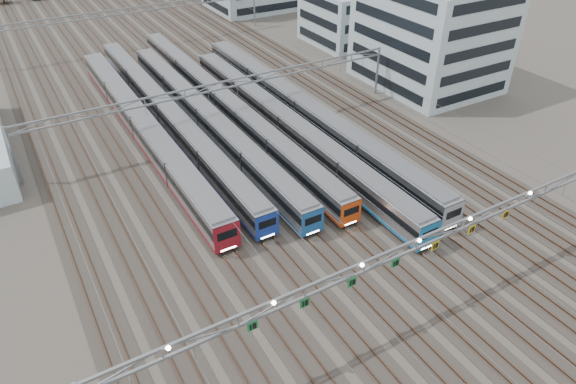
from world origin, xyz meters
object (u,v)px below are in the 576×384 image
train_a (142,126)px  gantry_far (132,15)px  gantry_near (417,247)px  gantry_mid (223,91)px  depot_bldg_south (431,33)px  depot_bldg_mid (346,16)px  train_b (167,113)px  train_d (223,102)px  train_e (287,125)px  train_f (303,110)px  train_c (206,118)px

train_a → gantry_far: size_ratio=1.03×
gantry_near → gantry_mid: 40.12m
depot_bldg_south → depot_bldg_mid: depot_bldg_south is taller
train_a → train_b: train_a is taller
train_d → gantry_far: 39.46m
train_e → depot_bldg_south: size_ratio=2.65×
gantry_near → gantry_far: (0.05, 85.12, -0.70)m
gantry_far → depot_bldg_south: 59.63m
train_f → depot_bldg_south: depot_bldg_south is taller
gantry_near → train_c: bearing=93.0°
train_e → depot_bldg_mid: 45.23m
train_c → train_b: bearing=136.8°
train_d → depot_bldg_south: bearing=-10.1°
train_e → depot_bldg_mid: (32.49, 31.30, 3.32)m
train_a → train_b: bearing=29.7°
train_a → train_c: 9.15m
train_b → train_f: 20.40m
depot_bldg_mid → train_d: bearing=-152.8°
train_c → train_e: bearing=-42.7°
train_d → gantry_mid: size_ratio=1.21×
depot_bldg_south → train_e: bearing=-169.5°
train_c → gantry_near: bearing=-87.0°
gantry_far → train_f: bearing=-76.9°
train_a → train_d: size_ratio=0.85×
gantry_near → depot_bldg_south: depot_bldg_south is taller
gantry_near → depot_bldg_south: bearing=45.8°
depot_bldg_mid → depot_bldg_south: bearing=-92.0°
train_a → train_c: size_ratio=0.98×
train_a → gantry_far: (11.25, 41.48, 4.17)m
train_d → train_f: (9.00, -9.36, 0.18)m
train_b → train_f: train_f is taller
train_a → train_e: size_ratio=0.99×
train_a → train_f: train_a is taller
train_b → gantry_near: size_ratio=1.13×
train_d → train_e: 13.09m
train_c → train_a: bearing=169.6°
train_e → train_f: (4.50, 2.93, 0.08)m
train_e → train_f: bearing=33.1°
train_f → depot_bldg_south: (27.12, 2.93, 6.59)m
depot_bldg_mid → train_c: bearing=-151.0°
gantry_mid → train_a: bearing=162.6°
depot_bldg_south → train_d: bearing=169.9°
train_b → gantry_far: (6.75, 38.91, 4.32)m
train_f → gantry_near: bearing=-107.1°
train_d → train_e: bearing=-69.9°
depot_bldg_mid → gantry_near: bearing=-121.2°
train_c → train_e: (9.00, -8.31, 0.06)m
train_f → gantry_near: size_ratio=1.10×
train_a → depot_bldg_mid: (50.49, 21.34, 3.22)m
train_b → gantry_near: (6.70, -46.21, 5.02)m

